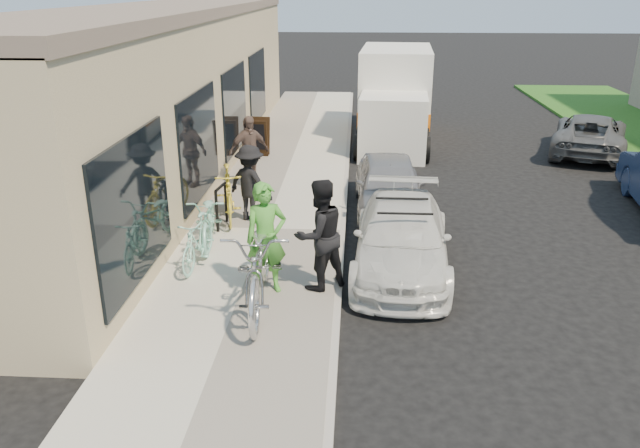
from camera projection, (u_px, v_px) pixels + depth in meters
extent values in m
plane|color=black|center=(366.00, 311.00, 9.65)|extent=(120.00, 120.00, 0.00)
cube|color=#BCB7A9|center=(265.00, 232.00, 12.53)|extent=(3.00, 34.00, 0.15)
cube|color=#A29C94|center=(342.00, 234.00, 12.45)|extent=(0.12, 34.00, 0.13)
cube|color=#C9B48B|center=(169.00, 93.00, 16.67)|extent=(3.50, 20.00, 4.00)
cube|color=#736357|center=(161.00, 10.00, 15.92)|extent=(3.60, 20.00, 0.25)
cube|color=black|center=(135.00, 209.00, 9.27)|extent=(0.06, 3.00, 2.20)
cube|color=black|center=(199.00, 145.00, 12.99)|extent=(0.06, 3.00, 2.20)
cube|color=black|center=(235.00, 109.00, 16.72)|extent=(0.06, 3.00, 2.20)
cube|color=black|center=(258.00, 86.00, 20.45)|extent=(0.06, 3.00, 2.20)
cylinder|color=black|center=(217.00, 212.00, 12.19)|extent=(0.06, 0.06, 0.84)
cylinder|color=black|center=(226.00, 202.00, 12.70)|extent=(0.06, 0.06, 0.84)
cylinder|color=black|center=(220.00, 187.00, 12.30)|extent=(0.13, 0.56, 0.06)
cube|color=black|center=(256.00, 139.00, 17.48)|extent=(0.65, 0.29, 1.05)
cube|color=black|center=(259.00, 135.00, 17.83)|extent=(0.65, 0.29, 1.05)
cube|color=black|center=(256.00, 137.00, 17.42)|extent=(0.52, 0.20, 0.75)
imported|color=silver|center=(402.00, 238.00, 10.89)|extent=(1.91, 4.12, 1.17)
cylinder|color=black|center=(405.00, 214.00, 10.27)|extent=(0.92, 0.04, 0.04)
cylinder|color=black|center=(402.00, 199.00, 10.99)|extent=(0.92, 0.04, 0.04)
imported|color=#959499|center=(389.00, 185.00, 13.64)|extent=(1.53, 3.67, 1.24)
cube|color=white|center=(393.00, 127.00, 17.90)|extent=(2.02, 2.02, 1.80)
cube|color=black|center=(393.00, 114.00, 17.77)|extent=(1.75, 0.18, 0.85)
cube|color=white|center=(395.00, 91.00, 20.32)|extent=(2.45, 4.11, 2.74)
cube|color=orange|center=(394.00, 110.00, 20.55)|extent=(2.47, 4.14, 0.52)
cylinder|color=black|center=(358.00, 147.00, 17.76)|extent=(0.29, 0.77, 0.76)
cylinder|color=black|center=(425.00, 149.00, 17.54)|extent=(0.29, 0.77, 0.76)
cylinder|color=black|center=(361.00, 139.00, 18.73)|extent=(0.29, 0.77, 0.76)
cylinder|color=black|center=(424.00, 141.00, 18.50)|extent=(0.29, 0.77, 0.76)
cylinder|color=black|center=(368.00, 116.00, 22.05)|extent=(0.29, 0.77, 0.76)
cylinder|color=black|center=(422.00, 117.00, 21.83)|extent=(0.29, 0.77, 0.76)
imported|color=#4F5154|center=(590.00, 134.00, 18.40)|extent=(3.32, 4.65, 1.18)
imported|color=#B9B9BB|center=(261.00, 264.00, 9.26)|extent=(1.10, 2.71, 1.39)
imported|color=green|center=(266.00, 238.00, 9.65)|extent=(0.77, 0.64, 1.79)
imported|color=black|center=(320.00, 235.00, 9.78)|extent=(1.11, 1.07, 1.81)
imported|color=#96DFC9|center=(198.00, 242.00, 10.70)|extent=(0.58, 1.51, 0.89)
imported|color=#96DFC9|center=(209.00, 219.00, 11.61)|extent=(0.92, 1.95, 0.99)
imported|color=gold|center=(228.00, 194.00, 12.80)|extent=(0.91, 1.89, 1.09)
imported|color=black|center=(250.00, 183.00, 12.69)|extent=(1.18, 1.00, 1.58)
imported|color=brown|center=(249.00, 152.00, 14.80)|extent=(1.07, 0.90, 1.72)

